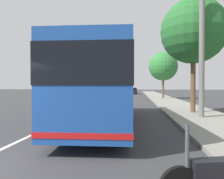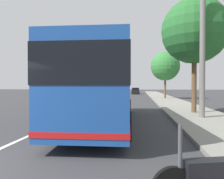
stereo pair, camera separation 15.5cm
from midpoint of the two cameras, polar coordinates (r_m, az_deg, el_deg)
sidewalk_curb at (r=14.51m, az=21.94°, el=-6.20°), size 110.00×3.60×0.14m
lane_divider_line at (r=14.62m, az=-8.55°, el=-6.35°), size 110.00×0.16×0.01m
coach_bus at (r=10.61m, az=-1.65°, el=1.46°), size 10.88×3.09×3.38m
motorcycle_by_tree at (r=3.89m, az=28.10°, el=-20.02°), size 0.63×2.11×1.28m
car_ahead_same_lane at (r=32.60m, az=-4.50°, el=-1.03°), size 4.07×2.06×1.55m
car_far_distant at (r=49.27m, az=6.47°, el=-0.42°), size 4.44×1.92×1.47m
car_oncoming at (r=53.84m, az=1.08°, el=-0.28°), size 4.48×2.01×1.54m
roadside_tree_mid_block at (r=15.19m, az=21.73°, el=14.48°), size 4.24×4.24×7.57m
roadside_tree_far_block at (r=31.28m, az=14.37°, el=6.12°), size 4.13×4.13×6.77m
utility_pole at (r=12.77m, az=23.66°, el=10.99°), size 0.30×0.30×8.21m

